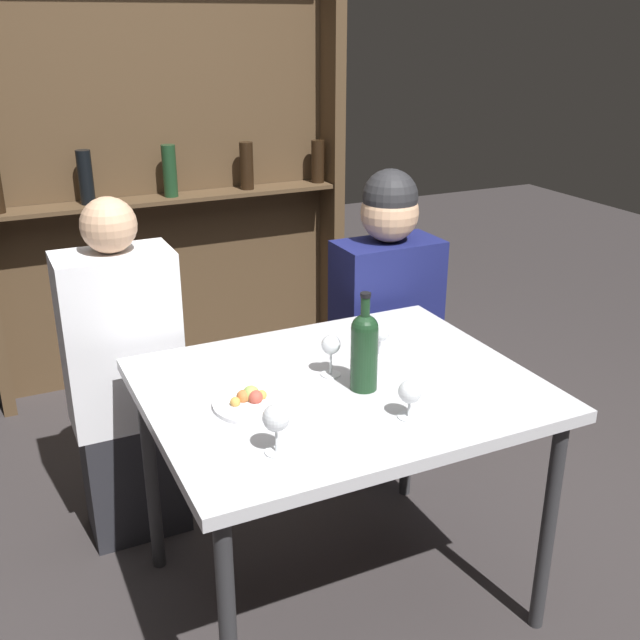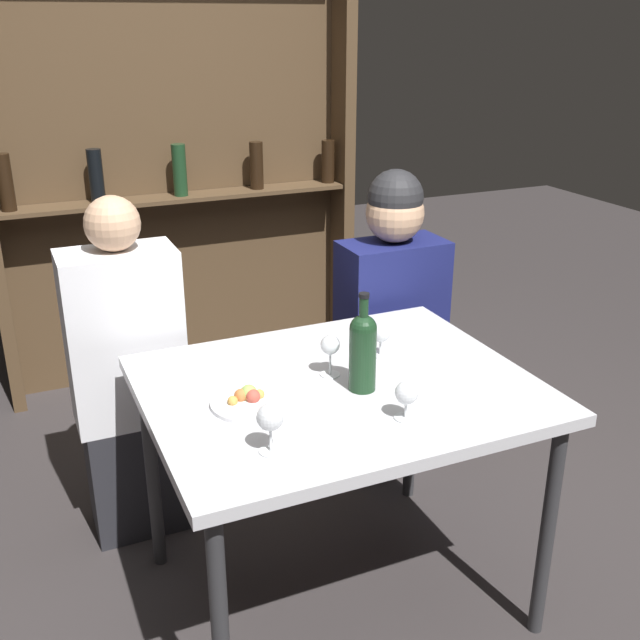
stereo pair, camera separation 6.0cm
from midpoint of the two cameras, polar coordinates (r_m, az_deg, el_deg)
name	(u,v)px [view 2 (the right image)]	position (r m, az deg, el deg)	size (l,w,h in m)	color
ground_plane	(337,592)	(2.62, 1.96, -20.04)	(10.00, 10.00, 0.00)	#332D2D
dining_table	(338,405)	(2.22, 2.19, -6.48)	(1.11, 0.90, 0.77)	silver
wine_rack_wall	(175,145)	(3.77, -10.56, 12.96)	(1.81, 0.21, 2.37)	#4C3823
wine_bottle	(363,349)	(2.11, 4.09, -2.19)	(0.08, 0.08, 0.29)	#19381E
wine_glass_0	(329,348)	(2.20, 1.45, -2.11)	(0.06, 0.06, 0.13)	silver
wine_glass_1	(406,394)	(1.99, 7.47, -5.65)	(0.06, 0.06, 0.11)	silver
wine_glass_2	(381,335)	(2.35, 5.38, -1.12)	(0.06, 0.06, 0.11)	silver
wine_glass_3	(270,419)	(1.82, -2.88, -7.55)	(0.07, 0.07, 0.13)	silver
food_plate_0	(250,400)	(2.08, -4.49, -6.12)	(0.23, 0.23, 0.05)	white
seated_person_left	(129,383)	(2.68, -13.72, -4.71)	(0.38, 0.22, 1.24)	#26262B
seated_person_right	(391,329)	(2.98, 5.97, -0.65)	(0.41, 0.22, 1.25)	#26262B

